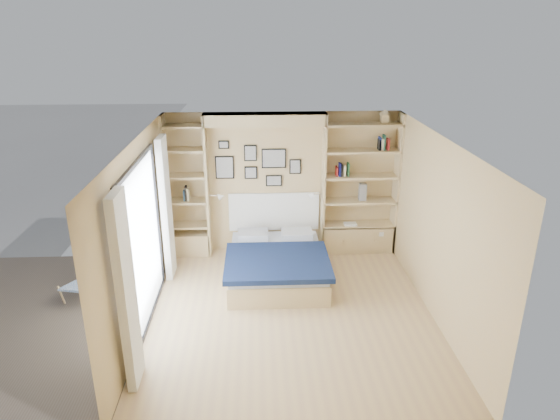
{
  "coord_description": "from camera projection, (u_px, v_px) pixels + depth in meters",
  "views": [
    {
      "loc": [
        -0.44,
        -6.11,
        3.9
      ],
      "look_at": [
        -0.11,
        0.9,
        1.25
      ],
      "focal_mm": 32.0,
      "sensor_mm": 36.0,
      "label": 1
    }
  ],
  "objects": [
    {
      "name": "photo_gallery",
      "position": [
        256.0,
        164.0,
        8.6
      ],
      "size": [
        1.48,
        0.02,
        0.82
      ],
      "color": "black",
      "rests_on": "ground"
    },
    {
      "name": "bed",
      "position": [
        277.0,
        263.0,
        8.03
      ],
      "size": [
        1.61,
        2.14,
        1.07
      ],
      "color": "tan",
      "rests_on": "ground"
    },
    {
      "name": "reading_lamps",
      "position": [
        266.0,
        196.0,
        8.57
      ],
      "size": [
        1.92,
        0.12,
        0.15
      ],
      "color": "silver",
      "rests_on": "ground"
    },
    {
      "name": "deck_chair",
      "position": [
        86.0,
        275.0,
        7.47
      ],
      "size": [
        0.58,
        0.8,
        0.73
      ],
      "rotation": [
        0.0,
        0.0,
        -0.22
      ],
      "color": "tan",
      "rests_on": "ground"
    },
    {
      "name": "shelf_decor",
      "position": [
        345.0,
        161.0,
        8.49
      ],
      "size": [
        3.5,
        0.23,
        2.03
      ],
      "color": "#A51E1E",
      "rests_on": "ground"
    },
    {
      "name": "ground",
      "position": [
        290.0,
        314.0,
        7.11
      ],
      "size": [
        4.5,
        4.5,
        0.0
      ],
      "primitive_type": "plane",
      "color": "tan",
      "rests_on": "ground"
    },
    {
      "name": "deck",
      "position": [
        33.0,
        321.0,
        6.95
      ],
      "size": [
        3.2,
        4.0,
        0.05
      ],
      "primitive_type": "cube",
      "color": "brown",
      "rests_on": "ground"
    },
    {
      "name": "room_shell",
      "position": [
        261.0,
        207.0,
        8.13
      ],
      "size": [
        4.5,
        4.5,
        4.5
      ],
      "color": "tan",
      "rests_on": "ground"
    }
  ]
}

